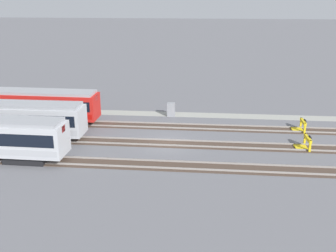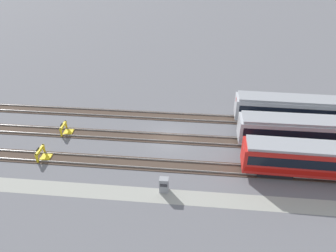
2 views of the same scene
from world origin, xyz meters
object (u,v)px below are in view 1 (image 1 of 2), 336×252
Objects in this scene: bumper_stop_nearest_track at (300,126)px; electrical_cabinet at (171,110)px; bumper_stop_near_inner_track at (305,143)px; subway_car_front_row_left_inner at (18,104)px.

bumper_stop_nearest_track is 14.55m from electrical_cabinet.
electrical_cabinet is (14.02, -3.89, 0.29)m from bumper_stop_nearest_track.
bumper_stop_near_inner_track is 16.06m from electrical_cabinet.
subway_car_front_row_left_inner is at bearing -9.76° from bumper_stop_near_inner_track.
subway_car_front_row_left_inner is 11.28× the size of electrical_cabinet.
subway_car_front_row_left_inner is 17.23m from electrical_cabinet.
bumper_stop_near_inner_track is at bearing 170.24° from subway_car_front_row_left_inner.
electrical_cabinet is at bearing -167.06° from subway_car_front_row_left_inner.
subway_car_front_row_left_inner is 9.00× the size of bumper_stop_near_inner_track.
electrical_cabinet reaches higher than bumper_stop_near_inner_track.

